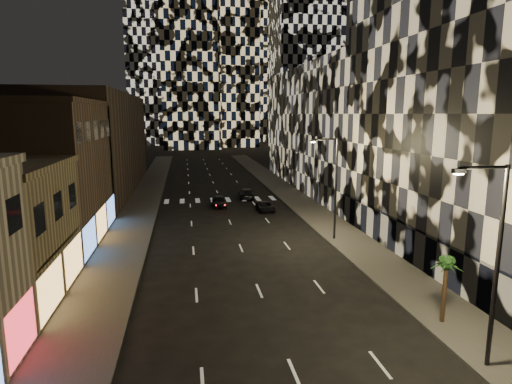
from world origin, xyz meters
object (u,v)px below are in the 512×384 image
object	(u,v)px
streetlight_far	(333,181)
car_dark_rightlane	(265,207)
car_dark_midlane	(219,201)
palm_tree	(446,268)
streetlight_near	(493,254)
car_dark_oncoming	(246,194)

from	to	relation	value
streetlight_far	car_dark_rightlane	bearing A→B (deg)	106.69
car_dark_midlane	palm_tree	world-z (taller)	palm_tree
streetlight_near	car_dark_rightlane	world-z (taller)	streetlight_near
car_dark_midlane	car_dark_oncoming	xyz separation A→B (m)	(4.00, 4.55, 0.01)
palm_tree	streetlight_far	bearing A→B (deg)	92.32
streetlight_near	streetlight_far	size ratio (longest dim) A/B	1.00
streetlight_far	car_dark_midlane	bearing A→B (deg)	119.36
car_dark_oncoming	palm_tree	bearing A→B (deg)	102.16
palm_tree	car_dark_oncoming	bearing A→B (deg)	98.63
car_dark_oncoming	car_dark_rightlane	distance (m)	7.95
streetlight_near	palm_tree	world-z (taller)	streetlight_near
streetlight_near	car_dark_midlane	bearing A→B (deg)	103.92
streetlight_near	palm_tree	bearing A→B (deg)	80.95
car_dark_midlane	palm_tree	xyz separation A→B (m)	(9.50, -31.69, 2.48)
car_dark_rightlane	streetlight_far	bearing A→B (deg)	-74.46
car_dark_oncoming	car_dark_rightlane	size ratio (longest dim) A/B	1.21
car_dark_rightlane	palm_tree	world-z (taller)	palm_tree
car_dark_oncoming	streetlight_near	bearing A→B (deg)	100.40
streetlight_near	car_dark_rightlane	distance (m)	32.98
car_dark_rightlane	car_dark_midlane	bearing A→B (deg)	145.93
car_dark_oncoming	car_dark_rightlane	xyz separation A→B (m)	(1.13, -7.87, -0.14)
car_dark_midlane	car_dark_rightlane	bearing A→B (deg)	-33.47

